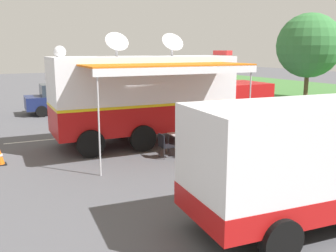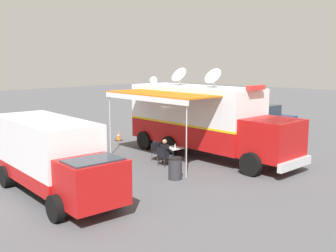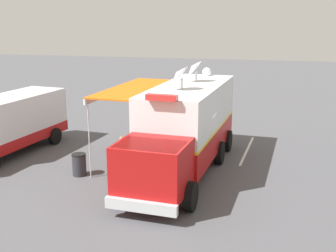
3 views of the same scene
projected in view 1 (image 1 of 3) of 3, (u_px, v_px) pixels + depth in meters
name	position (u px, v px, depth m)	size (l,w,h in m)	color
ground_plane	(144.00, 142.00, 15.66)	(100.00, 100.00, 0.00)	#515156
lot_stripe	(64.00, 138.00, 16.38)	(0.12, 4.80, 0.01)	silver
command_truck	(161.00, 95.00, 15.55)	(5.20, 9.62, 4.53)	#B71414
folding_table	(182.00, 135.00, 13.91)	(0.85, 0.85, 0.73)	silver
water_bottle	(185.00, 131.00, 13.92)	(0.07, 0.07, 0.22)	silver
folding_chair_at_table	(196.00, 144.00, 13.30)	(0.51, 0.51, 0.87)	black
folding_chair_beside_table	(165.00, 144.00, 13.31)	(0.51, 0.51, 0.87)	black
seated_responder	(193.00, 139.00, 13.44)	(0.68, 0.58, 1.25)	black
trash_bin	(256.00, 146.00, 13.19)	(0.57, 0.57, 0.91)	#2D2D33
traffic_cone	(0.00, 157.00, 12.58)	(0.36, 0.36, 0.58)	black
support_truck	(325.00, 161.00, 8.28)	(2.92, 6.99, 2.70)	white
car_behind_truck	(61.00, 99.00, 22.63)	(2.25, 4.32, 1.76)	navy
tree_far_left	(309.00, 46.00, 28.39)	(4.80, 4.80, 6.43)	brown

